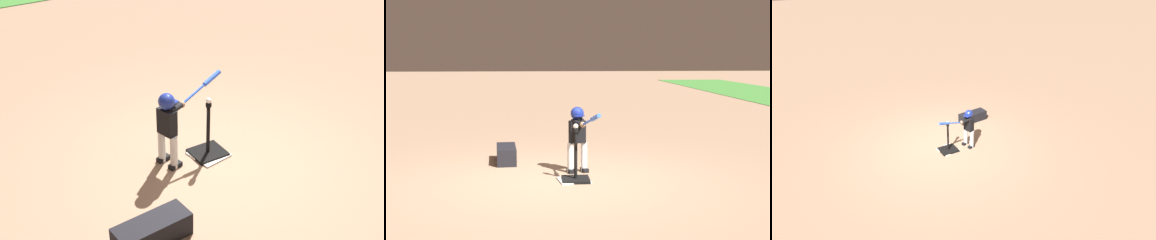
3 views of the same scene
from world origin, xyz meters
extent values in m
plane|color=#93755B|center=(0.00, 0.00, 0.00)|extent=(90.00, 90.00, 0.00)
cube|color=white|center=(-0.03, 0.26, 0.01)|extent=(0.50, 0.50, 0.02)
cube|color=black|center=(-0.03, 0.28, 0.02)|extent=(0.45, 0.40, 0.04)
cylinder|color=black|center=(-0.03, 0.28, 0.38)|extent=(0.05, 0.05, 0.68)
cylinder|color=black|center=(-0.03, 0.28, 0.74)|extent=(0.08, 0.08, 0.05)
cylinder|color=silver|center=(-0.62, 0.45, 0.23)|extent=(0.12, 0.12, 0.47)
cube|color=black|center=(-0.61, 0.46, 0.03)|extent=(0.20, 0.13, 0.06)
cylinder|color=silver|center=(-0.57, 0.24, 0.23)|extent=(0.12, 0.12, 0.47)
cube|color=black|center=(-0.55, 0.24, 0.03)|extent=(0.20, 0.13, 0.06)
cube|color=black|center=(-0.60, 0.35, 0.64)|extent=(0.19, 0.27, 0.35)
sphere|color=#936B4C|center=(-0.60, 0.35, 0.92)|extent=(0.18, 0.18, 0.18)
sphere|color=navy|center=(-0.60, 0.35, 0.93)|extent=(0.21, 0.21, 0.21)
cube|color=navy|center=(-0.51, 0.37, 0.90)|extent=(0.14, 0.18, 0.01)
cylinder|color=black|center=(-0.48, 0.42, 0.80)|extent=(0.28, 0.08, 0.10)
cylinder|color=black|center=(-0.46, 0.34, 0.80)|extent=(0.28, 0.20, 0.10)
sphere|color=#936B4C|center=(-0.35, 0.41, 0.78)|extent=(0.09, 0.09, 0.09)
cylinder|color=blue|center=(-0.02, 0.49, 0.89)|extent=(0.67, 0.20, 0.24)
cylinder|color=blue|center=(0.19, 0.55, 0.96)|extent=(0.31, 0.13, 0.15)
cylinder|color=black|center=(-0.36, 0.41, 0.78)|extent=(0.04, 0.05, 0.05)
sphere|color=white|center=(-0.03, 0.28, 0.81)|extent=(0.07, 0.07, 0.07)
cube|color=black|center=(-1.44, -0.81, 0.14)|extent=(0.86, 0.39, 0.28)
camera|label=1|loc=(-3.31, -4.65, 4.00)|focal=50.00mm
camera|label=2|loc=(7.59, -0.25, 1.87)|focal=50.00mm
camera|label=3|loc=(2.90, 6.06, 4.21)|focal=28.00mm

